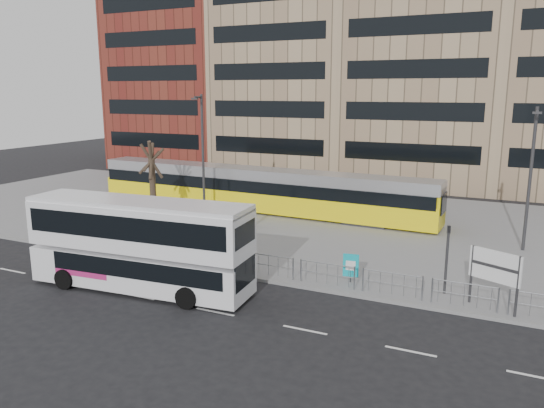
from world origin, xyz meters
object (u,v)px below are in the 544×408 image
at_px(pedestrian, 250,216).
at_px(traffic_light_east, 447,251).
at_px(station_sign, 495,269).
at_px(lamp_post_west, 202,151).
at_px(traffic_light_west, 99,212).
at_px(bare_tree, 150,139).
at_px(double_decker_bus, 139,242).
at_px(tram, 256,189).
at_px(lamp_post_east, 531,174).
at_px(ad_panel, 351,266).

bearing_deg(pedestrian, traffic_light_east, -105.93).
height_order(station_sign, lamp_post_west, lamp_post_west).
height_order(traffic_light_west, bare_tree, bare_tree).
distance_m(double_decker_bus, tram, 16.59).
relative_size(double_decker_bus, traffic_light_west, 3.44).
height_order(tram, station_sign, tram).
height_order(pedestrian, traffic_light_east, traffic_light_east).
height_order(tram, traffic_light_east, tram).
bearing_deg(lamp_post_east, traffic_light_west, -157.24).
bearing_deg(traffic_light_west, double_decker_bus, -35.84).
bearing_deg(bare_tree, pedestrian, 3.94).
xyz_separation_m(station_sign, pedestrian, (-15.15, 7.56, -0.96)).
relative_size(pedestrian, traffic_light_east, 0.50).
xyz_separation_m(ad_panel, bare_tree, (-16.34, 6.48, 4.81)).
xyz_separation_m(tram, pedestrian, (1.98, -4.82, -0.82)).
xyz_separation_m(pedestrian, bare_tree, (-7.39, -0.51, 4.83)).
relative_size(station_sign, pedestrian, 1.60).
xyz_separation_m(traffic_light_west, lamp_post_east, (22.27, 9.34, 2.40)).
bearing_deg(double_decker_bus, traffic_light_east, 17.12).
bearing_deg(tram, traffic_light_east, -34.85).
xyz_separation_m(lamp_post_east, bare_tree, (-23.68, -2.57, 1.24)).
xyz_separation_m(double_decker_bus, bare_tree, (-7.77, 11.09, 3.49)).
relative_size(station_sign, traffic_light_east, 0.81).
height_order(double_decker_bus, traffic_light_east, double_decker_bus).
bearing_deg(station_sign, traffic_light_east, 177.17).
distance_m(station_sign, ad_panel, 6.30).
bearing_deg(bare_tree, traffic_light_west, -78.22).
bearing_deg(traffic_light_east, tram, 131.29).
height_order(double_decker_bus, ad_panel, double_decker_bus).
distance_m(tram, bare_tree, 8.58).
distance_m(station_sign, traffic_light_east, 2.26).
distance_m(double_decker_bus, lamp_post_west, 14.61).
xyz_separation_m(pedestrian, lamp_post_west, (-4.72, 1.86, 3.89)).
distance_m(double_decker_bus, ad_panel, 9.82).
height_order(station_sign, ad_panel, station_sign).
relative_size(ad_panel, traffic_light_east, 0.44).
xyz_separation_m(tram, traffic_light_west, (-3.99, -12.10, 0.37)).
distance_m(tram, station_sign, 21.14).
bearing_deg(lamp_post_east, traffic_light_east, -110.05).
height_order(traffic_light_west, traffic_light_east, same).
bearing_deg(double_decker_bus, tram, 93.70).
height_order(ad_panel, traffic_light_west, traffic_light_west).
bearing_deg(tram, lamp_post_east, -6.58).
distance_m(double_decker_bus, traffic_light_east, 13.74).
distance_m(double_decker_bus, bare_tree, 13.98).
bearing_deg(lamp_post_west, pedestrian, -21.47).
relative_size(station_sign, lamp_post_west, 0.29).
relative_size(tram, station_sign, 10.82).
bearing_deg(traffic_light_east, pedestrian, 141.73).
bearing_deg(lamp_post_east, double_decker_bus, -139.36).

